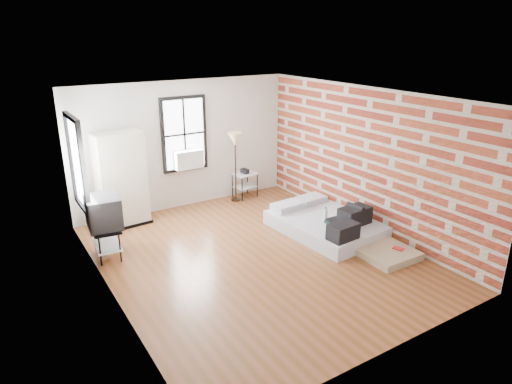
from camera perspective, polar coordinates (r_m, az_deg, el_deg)
ground at (r=8.16m, az=0.08°, el=-8.05°), size 6.00×6.00×0.00m
room_shell at (r=7.92m, az=0.11°, el=4.62°), size 5.02×6.02×2.80m
mattress_main at (r=9.13m, az=8.94°, el=-3.85°), size 1.72×2.23×0.68m
mattress_bare at (r=8.75m, az=13.31°, el=-5.80°), size 0.91×1.71×0.37m
wardrobe at (r=9.50m, az=-16.50°, el=1.46°), size 1.01×0.62×1.92m
side_table at (r=10.78m, az=-1.40°, el=1.75°), size 0.59×0.50×0.70m
floor_lamp at (r=10.34m, az=-2.63°, el=6.16°), size 0.35×0.35×1.62m
tv_stand at (r=8.27m, az=-18.49°, el=-2.63°), size 0.61×0.83×1.11m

